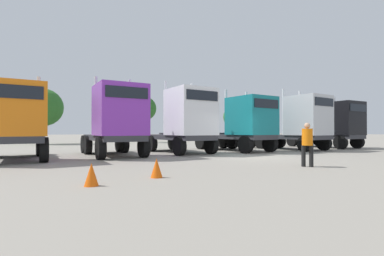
{
  "coord_description": "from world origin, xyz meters",
  "views": [
    {
      "loc": [
        -9.31,
        -12.14,
        1.41
      ],
      "look_at": [
        -1.53,
        4.45,
        1.58
      ],
      "focal_mm": 26.37,
      "sensor_mm": 36.0,
      "label": 1
    }
  ],
  "objects": [
    {
      "name": "oak_far_centre",
      "position": [
        -0.27,
        20.52,
        4.01
      ],
      "size": [
        2.87,
        2.87,
        5.49
      ],
      "color": "#4C3823",
      "rests_on": "ground"
    },
    {
      "name": "semi_truck_black",
      "position": [
        10.86,
        3.46,
        1.91
      ],
      "size": [
        3.01,
        5.93,
        4.26
      ],
      "rotation": [
        0.0,
        0.0,
        -1.49
      ],
      "color": "#333338",
      "rests_on": "ground"
    },
    {
      "name": "semi_truck_orange",
      "position": [
        -11.16,
        2.99,
        1.87
      ],
      "size": [
        3.08,
        6.07,
        4.11
      ],
      "rotation": [
        0.0,
        0.0,
        -1.48
      ],
      "color": "#333338",
      "rests_on": "ground"
    },
    {
      "name": "traffic_cone_near",
      "position": [
        -6.68,
        -4.04,
        0.29
      ],
      "size": [
        0.36,
        0.36,
        0.58
      ],
      "primitive_type": "cone",
      "color": "#F2590C",
      "rests_on": "ground"
    },
    {
      "name": "semi_truck_teal",
      "position": [
        1.98,
        3.51,
        1.91
      ],
      "size": [
        3.34,
        6.38,
        4.2
      ],
      "rotation": [
        0.0,
        0.0,
        -1.43
      ],
      "color": "#333338",
      "rests_on": "ground"
    },
    {
      "name": "semi_truck_silver",
      "position": [
        6.4,
        2.92,
        2.0
      ],
      "size": [
        3.39,
        6.51,
        4.45
      ],
      "rotation": [
        0.0,
        0.0,
        -1.43
      ],
      "color": "#333338",
      "rests_on": "ground"
    },
    {
      "name": "oak_far_left",
      "position": [
        -10.9,
        20.88,
        3.82
      ],
      "size": [
        3.9,
        3.9,
        5.79
      ],
      "color": "#4C3823",
      "rests_on": "ground"
    },
    {
      "name": "semi_truck_purple",
      "position": [
        -6.52,
        3.34,
        2.01
      ],
      "size": [
        3.01,
        6.11,
        4.39
      ],
      "rotation": [
        0.0,
        0.0,
        -1.49
      ],
      "color": "#333338",
      "rests_on": "ground"
    },
    {
      "name": "visitor_in_hivis",
      "position": [
        -0.58,
        -4.11,
        0.99
      ],
      "size": [
        0.56,
        0.56,
        1.71
      ],
      "rotation": [
        0.0,
        0.0,
        3.83
      ],
      "color": "black",
      "rests_on": "ground"
    },
    {
      "name": "oak_far_right",
      "position": [
        12.85,
        21.27,
        3.31
      ],
      "size": [
        2.96,
        2.96,
        4.82
      ],
      "color": "#4C3823",
      "rests_on": "ground"
    },
    {
      "name": "semi_truck_white",
      "position": [
        -2.31,
        3.69,
        2.05
      ],
      "size": [
        3.25,
        6.35,
        4.51
      ],
      "rotation": [
        0.0,
        0.0,
        -1.45
      ],
      "color": "#333338",
      "rests_on": "ground"
    },
    {
      "name": "ground",
      "position": [
        0.0,
        0.0,
        0.0
      ],
      "size": [
        200.0,
        200.0,
        0.0
      ],
      "primitive_type": "plane",
      "color": "gray"
    },
    {
      "name": "traffic_cone_mid",
      "position": [
        -8.58,
        -4.57,
        0.29
      ],
      "size": [
        0.36,
        0.36,
        0.59
      ],
      "primitive_type": "cone",
      "color": "#F2590C",
      "rests_on": "ground"
    }
  ]
}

